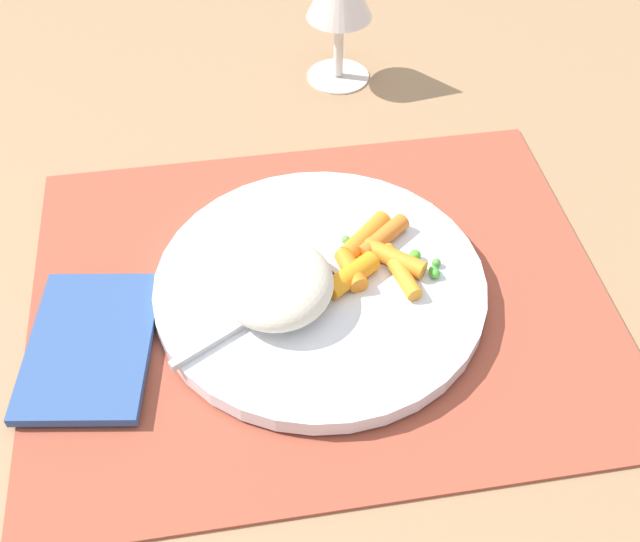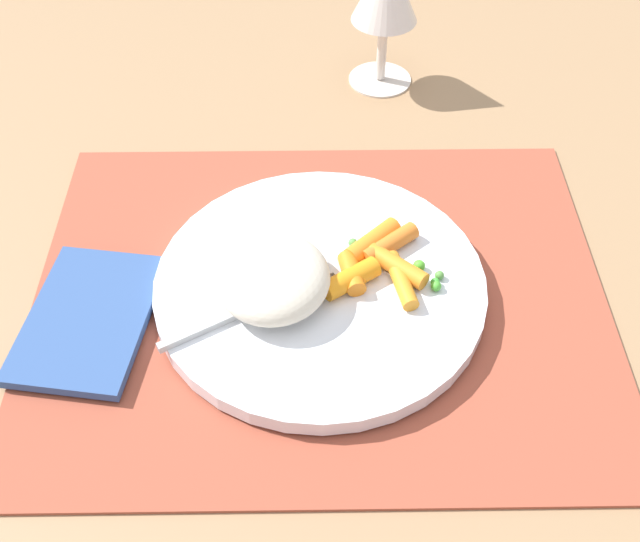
{
  "view_description": "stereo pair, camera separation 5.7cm",
  "coord_description": "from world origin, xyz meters",
  "px_view_note": "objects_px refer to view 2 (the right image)",
  "views": [
    {
      "loc": [
        -0.06,
        -0.39,
        0.46
      ],
      "look_at": [
        0.0,
        0.0,
        0.03
      ],
      "focal_mm": 43.16,
      "sensor_mm": 36.0,
      "label": 1
    },
    {
      "loc": [
        -0.01,
        -0.39,
        0.46
      ],
      "look_at": [
        0.0,
        0.0,
        0.03
      ],
      "focal_mm": 43.16,
      "sensor_mm": 36.0,
      "label": 2
    }
  ],
  "objects_px": {
    "plate": "(320,286)",
    "fork": "(299,287)",
    "napkin": "(89,318)",
    "carrot_portion": "(376,262)",
    "rice_mound": "(273,278)"
  },
  "relations": [
    {
      "from": "plate",
      "to": "napkin",
      "type": "bearing_deg",
      "value": -171.04
    },
    {
      "from": "rice_mound",
      "to": "plate",
      "type": "bearing_deg",
      "value": 22.38
    },
    {
      "from": "fork",
      "to": "napkin",
      "type": "distance_m",
      "value": 0.16
    },
    {
      "from": "carrot_portion",
      "to": "rice_mound",
      "type": "bearing_deg",
      "value": -162.32
    },
    {
      "from": "carrot_portion",
      "to": "napkin",
      "type": "xyz_separation_m",
      "value": [
        -0.22,
        -0.04,
        -0.02
      ]
    },
    {
      "from": "plate",
      "to": "fork",
      "type": "distance_m",
      "value": 0.02
    },
    {
      "from": "carrot_portion",
      "to": "fork",
      "type": "distance_m",
      "value": 0.06
    },
    {
      "from": "plate",
      "to": "carrot_portion",
      "type": "height_order",
      "value": "carrot_portion"
    },
    {
      "from": "fork",
      "to": "carrot_portion",
      "type": "bearing_deg",
      "value": 18.47
    },
    {
      "from": "rice_mound",
      "to": "napkin",
      "type": "relative_size",
      "value": 0.67
    },
    {
      "from": "plate",
      "to": "fork",
      "type": "xyz_separation_m",
      "value": [
        -0.02,
        -0.01,
        0.01
      ]
    },
    {
      "from": "plate",
      "to": "rice_mound",
      "type": "xyz_separation_m",
      "value": [
        -0.04,
        -0.01,
        0.03
      ]
    },
    {
      "from": "plate",
      "to": "carrot_portion",
      "type": "distance_m",
      "value": 0.05
    },
    {
      "from": "napkin",
      "to": "rice_mound",
      "type": "bearing_deg",
      "value": 5.34
    },
    {
      "from": "rice_mound",
      "to": "carrot_portion",
      "type": "height_order",
      "value": "rice_mound"
    }
  ]
}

